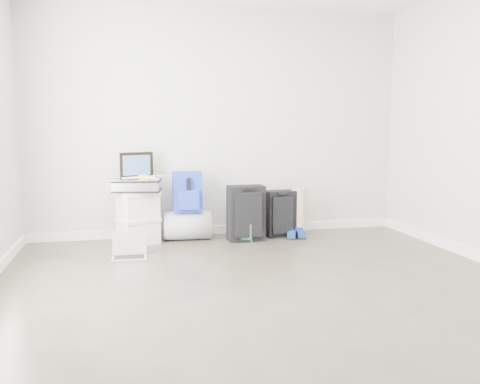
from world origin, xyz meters
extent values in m
plane|color=#373228|center=(0.00, 0.00, 0.00)|extent=(5.00, 5.00, 0.00)
cube|color=beige|center=(0.00, 2.50, 1.35)|extent=(4.50, 0.02, 2.70)
cube|color=white|center=(0.00, 2.49, 0.05)|extent=(4.50, 0.02, 0.10)
cube|color=silver|center=(-0.98, 2.17, 0.13)|extent=(0.49, 0.45, 0.26)
cube|color=silver|center=(-0.98, 2.17, 0.28)|extent=(0.51, 0.48, 0.04)
cube|color=silver|center=(-0.98, 2.17, 0.42)|extent=(0.49, 0.45, 0.26)
cube|color=silver|center=(-0.98, 2.17, 0.57)|extent=(0.51, 0.48, 0.04)
cube|color=#B2B2B7|center=(-0.98, 2.17, 0.66)|extent=(0.55, 0.44, 0.14)
cube|color=black|center=(-0.98, 2.27, 0.88)|extent=(0.37, 0.15, 0.29)
cube|color=#244893|center=(-0.98, 2.25, 0.88)|extent=(0.30, 0.11, 0.22)
cube|color=#C39117|center=(-0.90, 2.15, 0.76)|extent=(0.12, 0.12, 0.05)
cube|color=white|center=(-0.78, 2.21, 0.76)|extent=(0.25, 0.14, 0.02)
cube|color=white|center=(-0.96, 2.27, 0.76)|extent=(0.14, 0.25, 0.02)
cube|color=white|center=(-1.02, 2.09, 0.76)|extent=(0.25, 0.14, 0.02)
cube|color=white|center=(-0.84, 2.03, 0.76)|extent=(0.14, 0.25, 0.02)
cylinder|color=#95979D|center=(-0.42, 2.26, 0.17)|extent=(0.56, 0.37, 0.33)
cube|color=#1A26AB|center=(-0.42, 2.24, 0.57)|extent=(0.34, 0.21, 0.46)
cube|color=#1A26AB|center=(-0.42, 2.13, 0.49)|extent=(0.24, 0.07, 0.22)
cube|color=black|center=(0.24, 2.08, 0.32)|extent=(0.42, 0.25, 0.64)
cube|color=black|center=(0.24, 1.94, 0.32)|extent=(0.31, 0.04, 0.51)
cube|color=black|center=(0.24, 1.95, 0.62)|extent=(0.12, 0.03, 0.03)
cube|color=#163D25|center=(0.18, 2.06, 0.19)|extent=(0.30, 0.22, 0.37)
cube|color=#163D25|center=(0.18, 1.97, 0.12)|extent=(0.20, 0.10, 0.18)
cube|color=black|center=(0.69, 2.21, 0.28)|extent=(0.37, 0.24, 0.55)
cube|color=black|center=(0.69, 2.09, 0.28)|extent=(0.26, 0.06, 0.44)
cube|color=black|center=(0.69, 2.10, 0.53)|extent=(0.12, 0.04, 0.03)
cube|color=black|center=(0.79, 2.07, 0.01)|extent=(0.18, 0.27, 0.02)
cube|color=#19429A|center=(0.79, 2.07, 0.05)|extent=(0.17, 0.26, 0.06)
cube|color=black|center=(0.90, 2.07, 0.01)|extent=(0.14, 0.27, 0.02)
cube|color=#19429A|center=(0.90, 2.07, 0.05)|extent=(0.14, 0.26, 0.06)
cylinder|color=tan|center=(0.92, 2.21, 0.29)|extent=(0.19, 0.19, 0.57)
cube|color=silver|center=(-1.09, 1.53, 0.01)|extent=(0.35, 0.25, 0.02)
cube|color=black|center=(-1.09, 1.53, 0.02)|extent=(0.30, 0.17, 0.00)
cube|color=black|center=(-1.09, 1.65, 0.13)|extent=(0.34, 0.03, 0.23)
camera|label=1|loc=(-1.09, -3.53, 1.32)|focal=38.00mm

